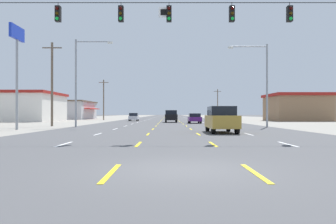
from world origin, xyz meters
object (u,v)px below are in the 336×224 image
object	(u,v)px
pole_sign_left_row_0	(15,50)
suv_inner_right_nearest	(220,119)
streetlight_left_row_0	(78,76)
streetlight_right_row_0	(261,79)
hatchback_far_left_midfar	(132,117)
sedan_inner_right_near	(193,118)
suv_center_turn_mid	(169,116)

from	to	relation	value
pole_sign_left_row_0	suv_inner_right_nearest	bearing A→B (deg)	-13.98
suv_inner_right_nearest	streetlight_left_row_0	size ratio (longest dim) A/B	0.53
pole_sign_left_row_0	streetlight_left_row_0	world-z (taller)	streetlight_left_row_0
pole_sign_left_row_0	streetlight_right_row_0	size ratio (longest dim) A/B	1.05
hatchback_far_left_midfar	streetlight_right_row_0	world-z (taller)	streetlight_right_row_0
hatchback_far_left_midfar	streetlight_left_row_0	bearing A→B (deg)	-95.25
streetlight_left_row_0	sedan_inner_right_near	bearing A→B (deg)	46.36
suv_center_turn_mid	streetlight_right_row_0	bearing A→B (deg)	-63.39
hatchback_far_left_midfar	streetlight_left_row_0	distance (m)	29.87
sedan_inner_right_near	streetlight_left_row_0	xyz separation A→B (m)	(-13.31, -13.96, 4.66)
suv_inner_right_nearest	streetlight_right_row_0	size ratio (longest dim) A/B	0.56
suv_center_turn_mid	hatchback_far_left_midfar	distance (m)	12.60
sedan_inner_right_near	streetlight_right_row_0	xyz separation A→B (m)	(6.11, -13.96, 4.41)
streetlight_left_row_0	suv_center_turn_mid	bearing A→B (deg)	62.56
sedan_inner_right_near	hatchback_far_left_midfar	size ratio (longest dim) A/B	1.15
suv_center_turn_mid	pole_sign_left_row_0	distance (m)	29.08
suv_inner_right_nearest	suv_center_turn_mid	xyz separation A→B (m)	(-3.52, 29.16, 0.00)
hatchback_far_left_midfar	streetlight_right_row_0	distance (m)	34.10
streetlight_left_row_0	streetlight_right_row_0	size ratio (longest dim) A/B	1.06
suv_inner_right_nearest	streetlight_right_row_0	xyz separation A→B (m)	(6.02, 10.12, 4.14)
hatchback_far_left_midfar	streetlight_left_row_0	size ratio (longest dim) A/B	0.42
suv_center_turn_mid	hatchback_far_left_midfar	xyz separation A→B (m)	(-7.19, 10.35, -0.24)
suv_inner_right_nearest	suv_center_turn_mid	distance (m)	29.37
hatchback_far_left_midfar	pole_sign_left_row_0	world-z (taller)	pole_sign_left_row_0
suv_inner_right_nearest	hatchback_far_left_midfar	distance (m)	40.94
streetlight_right_row_0	sedan_inner_right_near	bearing A→B (deg)	113.64
suv_center_turn_mid	streetlight_left_row_0	world-z (taller)	streetlight_left_row_0
sedan_inner_right_near	suv_inner_right_nearest	bearing A→B (deg)	-89.78
sedan_inner_right_near	streetlight_left_row_0	size ratio (longest dim) A/B	0.48
hatchback_far_left_midfar	suv_center_turn_mid	bearing A→B (deg)	-55.23
suv_inner_right_nearest	suv_center_turn_mid	size ratio (longest dim) A/B	1.00
streetlight_left_row_0	streetlight_right_row_0	xyz separation A→B (m)	(19.43, 0.00, -0.24)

